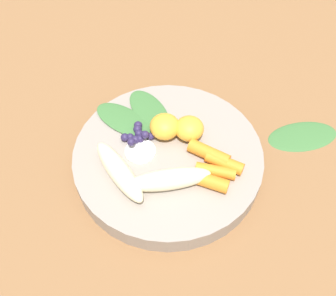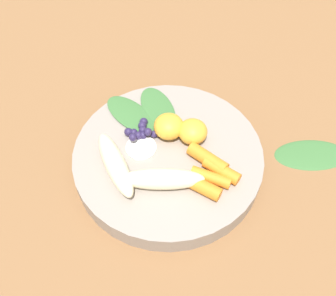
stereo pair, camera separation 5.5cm
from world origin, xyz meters
The scene contains 15 objects.
ground_plane centered at (0.00, 0.00, 0.00)m, with size 2.40×2.40×0.00m, color brown.
bowl centered at (0.00, 0.00, 0.02)m, with size 0.28×0.28×0.03m, color gray.
banana_peeled_left centered at (0.04, 0.04, 0.05)m, with size 0.11×0.03×0.03m, color beige.
banana_peeled_right centered at (0.08, -0.02, 0.05)m, with size 0.11×0.03×0.03m, color beige.
orange_segment_near centered at (-0.02, -0.03, 0.05)m, with size 0.04×0.04×0.03m, color #F4A833.
orange_segment_far centered at (-0.04, 0.00, 0.05)m, with size 0.04×0.04×0.03m, color #F4A833.
carrot_front centered at (0.00, 0.08, 0.04)m, with size 0.02×0.02×0.05m, color orange.
carrot_mid_left centered at (-0.02, 0.07, 0.04)m, with size 0.02×0.02×0.06m, color orange.
carrot_mid_right centered at (-0.04, 0.07, 0.04)m, with size 0.02×0.02×0.05m, color orange.
carrot_rear centered at (-0.03, 0.05, 0.04)m, with size 0.02×0.02×0.06m, color orange.
blueberry_pile centered at (0.01, -0.05, 0.04)m, with size 0.05×0.04×0.02m.
coconut_shred_patch centered at (0.03, -0.03, 0.03)m, with size 0.04×0.04×0.00m, color white.
kale_leaf_left centered at (-0.04, -0.08, 0.03)m, with size 0.10×0.05×0.01m, color #3D7038.
kale_leaf_right centered at (0.01, -0.09, 0.03)m, with size 0.10×0.05×0.01m, color #3D7038.
kale_leaf_stray centered at (-0.19, 0.11, 0.00)m, with size 0.11×0.06×0.01m, color #3D7038.
Camera 2 is at (0.19, 0.27, 0.48)m, focal length 41.60 mm.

